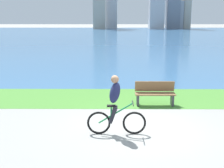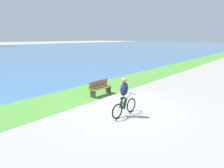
# 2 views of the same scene
# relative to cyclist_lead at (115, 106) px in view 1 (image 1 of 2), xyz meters

# --- Properties ---
(ground_plane) EXTENTS (300.00, 300.00, 0.00)m
(ground_plane) POSITION_rel_cyclist_lead_xyz_m (0.68, 0.48, -0.84)
(ground_plane) COLOR gray
(grass_strip_bayside) EXTENTS (120.00, 3.15, 0.01)m
(grass_strip_bayside) POSITION_rel_cyclist_lead_xyz_m (0.68, 3.99, -0.84)
(grass_strip_bayside) COLOR #478433
(grass_strip_bayside) RESTS_ON ground
(bay_water_surface) EXTENTS (300.00, 89.97, 0.00)m
(bay_water_surface) POSITION_rel_cyclist_lead_xyz_m (0.68, 50.55, -0.84)
(bay_water_surface) COLOR #386693
(bay_water_surface) RESTS_ON ground
(cyclist_lead) EXTENTS (1.67, 0.52, 1.71)m
(cyclist_lead) POSITION_rel_cyclist_lead_xyz_m (0.00, 0.00, 0.00)
(cyclist_lead) COLOR black
(cyclist_lead) RESTS_ON ground
(bench_near_path) EXTENTS (1.50, 0.47, 0.90)m
(bench_near_path) POSITION_rel_cyclist_lead_xyz_m (1.51, 2.96, -0.39)
(bench_near_path) COLOR brown
(bench_near_path) RESTS_ON ground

